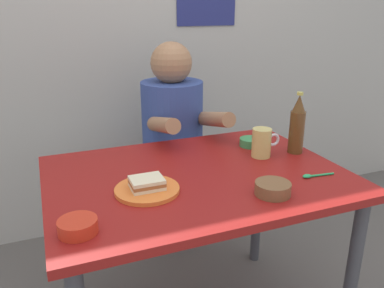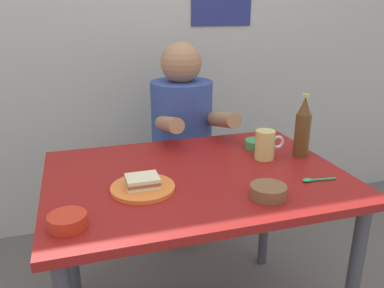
{
  "view_description": "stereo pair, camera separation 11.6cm",
  "coord_description": "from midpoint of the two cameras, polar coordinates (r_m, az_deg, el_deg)",
  "views": [
    {
      "loc": [
        -0.51,
        -1.24,
        1.33
      ],
      "look_at": [
        0.0,
        0.05,
        0.84
      ],
      "focal_mm": 36.41,
      "sensor_mm": 36.0,
      "label": 1
    },
    {
      "loc": [
        -0.4,
        -1.28,
        1.33
      ],
      "look_at": [
        0.0,
        0.05,
        0.84
      ],
      "focal_mm": 36.41,
      "sensor_mm": 36.0,
      "label": 2
    }
  ],
  "objects": [
    {
      "name": "spoon",
      "position": [
        1.48,
        19.5,
        -5.02
      ],
      "size": [
        0.13,
        0.03,
        0.01
      ],
      "color": "#26A559",
      "rests_on": "dining_table"
    },
    {
      "name": "dining_table",
      "position": [
        1.5,
        2.79,
        -7.61
      ],
      "size": [
        1.1,
        0.8,
        0.74
      ],
      "color": "maroon",
      "rests_on": "ground"
    },
    {
      "name": "sandwich",
      "position": [
        1.33,
        -4.77,
        -5.51
      ],
      "size": [
        0.11,
        0.09,
        0.04
      ],
      "color": "beige",
      "rests_on": "plate_orange"
    },
    {
      "name": "beer_mug",
      "position": [
        1.62,
        12.75,
        -0.12
      ],
      "size": [
        0.13,
        0.08,
        0.12
      ],
      "color": "#D1BC66",
      "rests_on": "dining_table"
    },
    {
      "name": "dip_bowl_green",
      "position": [
        1.75,
        11.25,
        0.05
      ],
      "size": [
        0.1,
        0.1,
        0.03
      ],
      "color": "#388C4C",
      "rests_on": "dining_table"
    },
    {
      "name": "person_seated",
      "position": [
        2.04,
        0.2,
        3.44
      ],
      "size": [
        0.33,
        0.56,
        0.72
      ],
      "color": "#33478C",
      "rests_on": "stool"
    },
    {
      "name": "beer_bottle",
      "position": [
        1.68,
        17.85,
        2.16
      ],
      "size": [
        0.06,
        0.06,
        0.26
      ],
      "color": "#593819",
      "rests_on": "dining_table"
    },
    {
      "name": "plate_orange",
      "position": [
        1.34,
        -4.74,
        -6.48
      ],
      "size": [
        0.22,
        0.22,
        0.01
      ],
      "primitive_type": "cylinder",
      "color": "orange",
      "rests_on": "dining_table"
    },
    {
      "name": "wall_back",
      "position": [
        2.35,
        -5.98,
        18.67
      ],
      "size": [
        4.4,
        0.09,
        2.6
      ],
      "color": "#ADA89E",
      "rests_on": "ground"
    },
    {
      "name": "condiment_bowl_brown",
      "position": [
        1.31,
        13.63,
        -6.74
      ],
      "size": [
        0.12,
        0.12,
        0.04
      ],
      "color": "brown",
      "rests_on": "dining_table"
    },
    {
      "name": "stool",
      "position": [
        2.21,
        0.1,
        -6.94
      ],
      "size": [
        0.34,
        0.34,
        0.45
      ],
      "color": "#4C4C51",
      "rests_on": "ground"
    },
    {
      "name": "sauce_bowl_chili",
      "position": [
        1.15,
        -15.02,
        -10.82
      ],
      "size": [
        0.11,
        0.11,
        0.04
      ],
      "color": "red",
      "rests_on": "dining_table"
    }
  ]
}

